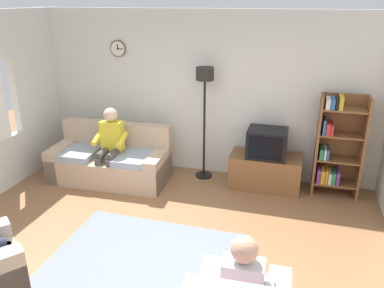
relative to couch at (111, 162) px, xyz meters
name	(u,v)px	position (x,y,z in m)	size (l,w,h in m)	color
ground_plane	(148,259)	(1.39, -1.82, -0.31)	(12.00, 12.00, 0.00)	#8C603D
back_wall_assembly	(205,94)	(1.39, 0.84, 1.04)	(6.20, 0.17, 2.70)	silver
couch	(111,162)	(0.00, 0.00, 0.00)	(1.93, 0.95, 0.90)	tan
tv_stand	(265,171)	(2.49, 0.43, -0.05)	(1.10, 0.56, 0.53)	brown
tv	(267,143)	(2.49, 0.41, 0.44)	(0.60, 0.49, 0.44)	black
bookshelf	(336,146)	(3.50, 0.50, 0.46)	(0.68, 0.36, 1.56)	brown
floor_lamp	(205,93)	(1.46, 0.53, 1.14)	(0.28, 0.28, 1.85)	black
area_rug	(145,261)	(1.38, -1.88, -0.31)	(2.20, 1.70, 0.01)	slate
person_on_couch	(110,142)	(0.07, -0.11, 0.39)	(0.52, 0.55, 1.24)	yellow
person_in_right_armchair	(243,284)	(2.61, -2.64, 0.29)	(0.52, 0.55, 1.12)	silver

